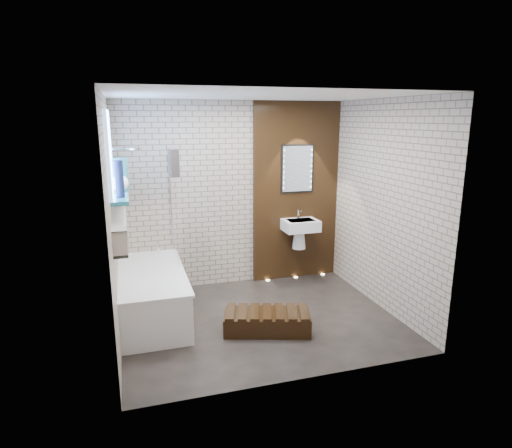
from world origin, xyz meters
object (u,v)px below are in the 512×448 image
object	(u,v)px
washbasin	(300,229)
walnut_step	(267,322)
bathtub	(152,294)
led_mirror	(297,169)
bath_screen	(174,206)

from	to	relation	value
washbasin	walnut_step	bearing A→B (deg)	-124.79
bathtub	walnut_step	size ratio (longest dim) A/B	1.80
walnut_step	bathtub	bearing A→B (deg)	148.42
bathtub	led_mirror	xyz separation A→B (m)	(2.17, 0.78, 1.36)
led_mirror	walnut_step	bearing A→B (deg)	-121.92
bath_screen	walnut_step	world-z (taller)	bath_screen
bath_screen	walnut_step	xyz separation A→B (m)	(0.87, -1.19, -1.17)
bathtub	walnut_step	xyz separation A→B (m)	(1.22, -0.75, -0.18)
bath_screen	led_mirror	world-z (taller)	led_mirror
bath_screen	walnut_step	bearing A→B (deg)	-53.98
washbasin	walnut_step	size ratio (longest dim) A/B	0.60
bath_screen	washbasin	size ratio (longest dim) A/B	2.41
washbasin	led_mirror	distance (m)	0.88
led_mirror	walnut_step	xyz separation A→B (m)	(-0.95, -1.53, -1.54)
bathtub	washbasin	distance (m)	2.32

